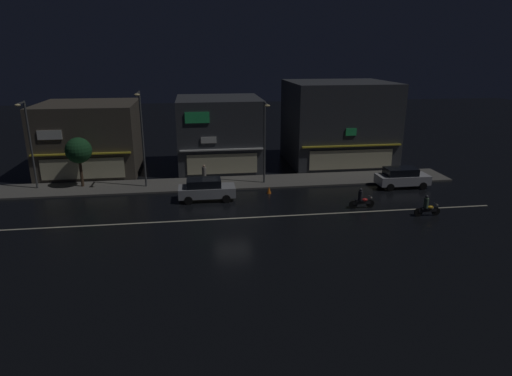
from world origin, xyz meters
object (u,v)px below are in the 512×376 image
Objects in this scene: parked_car_near_kerb at (402,177)px; parked_car_trailing at (206,189)px; pedestrian_on_sidewalk at (204,176)px; motorcycle_following at (361,200)px; streetlamp_west at (29,138)px; streetlamp_east at (265,136)px; motorcycle_lead at (427,207)px; traffic_cone at (269,190)px; streetlamp_mid at (142,132)px.

parked_car_near_kerb is 1.00× the size of parked_car_trailing.
pedestrian_on_sidewalk is 16.54m from parked_car_near_kerb.
parked_car_near_kerb is at bearing -176.43° from parked_car_trailing.
streetlamp_west is at bearing 169.47° from motorcycle_following.
pedestrian_on_sidewalk reaches higher than parked_car_trailing.
pedestrian_on_sidewalk is 0.43× the size of parked_car_trailing.
pedestrian_on_sidewalk is 12.99m from motorcycle_following.
streetlamp_east reaches higher than motorcycle_lead.
streetlamp_mid is at bearing 164.79° from traffic_cone.
parked_car_near_kerb reaches higher than traffic_cone.
streetlamp_mid reaches higher than motorcycle_lead.
parked_car_near_kerb is at bearing 0.59° from traffic_cone.
parked_car_near_kerb is 6.87m from motorcycle_following.
parked_car_trailing is at bearing -176.43° from parked_car_near_kerb.
motorcycle_lead is at bearing -22.09° from motorcycle_following.
streetlamp_east is 3.62× the size of motorcycle_following.
traffic_cone is (-11.30, -0.12, -0.59)m from parked_car_near_kerb.
pedestrian_on_sidewalk is at bearing -4.74° from streetlamp_west.
parked_car_near_kerb is 16.38m from parked_car_trailing.
traffic_cone is at bearing -15.21° from streetlamp_mid.
traffic_cone is (18.80, -3.42, -4.07)m from streetlamp_west.
motorcycle_following is (-5.22, -4.45, -0.24)m from parked_car_near_kerb.
streetlamp_west is 18.85m from streetlamp_east.
parked_car_trailing reaches higher than motorcycle_following.
streetlamp_mid is 6.12m from pedestrian_on_sidewalk.
streetlamp_west is 1.66× the size of parked_car_trailing.
streetlamp_mid is 14.25× the size of traffic_cone.
parked_car_trailing is (-16.35, -1.02, 0.00)m from parked_car_near_kerb.
parked_car_near_kerb is at bearing -102.52° from motorcycle_lead.
motorcycle_following is (11.12, -3.43, -0.24)m from parked_car_trailing.
streetlamp_mid is at bearing 163.06° from motorcycle_following.
parked_car_trailing is 11.64m from motorcycle_following.
streetlamp_mid reaches higher than parked_car_trailing.
motorcycle_lead is (-1.31, -6.62, -0.24)m from parked_car_near_kerb.
streetlamp_mid is 11.20m from traffic_cone.
streetlamp_west is at bearing -20.36° from motorcycle_lead.
pedestrian_on_sidewalk reaches higher than motorcycle_lead.
motorcycle_following is at bearing -48.06° from streetlamp_east.
streetlamp_west is 30.48m from parked_car_near_kerb.
pedestrian_on_sidewalk is 3.19m from parked_car_trailing.
streetlamp_mid reaches higher than streetlamp_east.
parked_car_trailing is at bearing -17.44° from streetlamp_west.
streetlamp_west is 3.75× the size of motorcycle_lead.
traffic_cone is at bearing -169.84° from parked_car_trailing.
parked_car_near_kerb reaches higher than motorcycle_following.
parked_car_near_kerb is at bearing 47.24° from motorcycle_following.
streetlamp_west is 0.91× the size of streetlamp_mid.
streetlamp_west is 8.91m from streetlamp_mid.
streetlamp_east is 3.77× the size of pedestrian_on_sidewalk.
pedestrian_on_sidewalk is 0.43× the size of parked_car_near_kerb.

